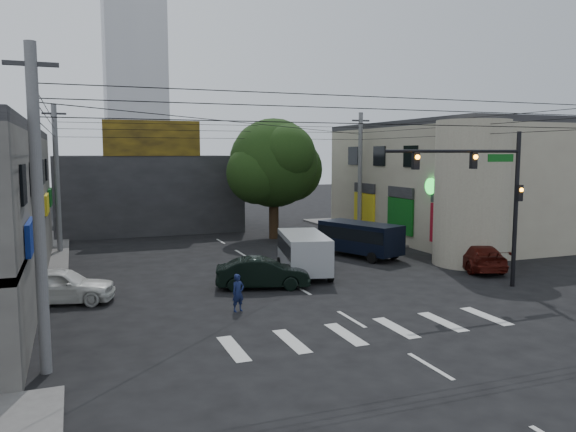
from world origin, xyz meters
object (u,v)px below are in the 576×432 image
traffic_gantry (488,184)px  utility_pole_far_left (57,179)px  street_tree (274,163)px  white_compact (60,285)px  utility_pole_far_right (360,175)px  dark_sedan (263,273)px  navy_van (360,240)px  maroon_sedan (477,256)px  traffic_officer (238,293)px  silver_minivan (304,255)px  utility_pole_near_left (38,212)px

traffic_gantry → utility_pole_far_left: 25.00m
street_tree → white_compact: (-14.25, -13.61, -4.72)m
white_compact → traffic_gantry: bearing=-88.9°
utility_pole_far_right → street_tree: bearing=171.3°
dark_sedan → navy_van: (7.90, 5.28, 0.33)m
maroon_sedan → navy_van: (-4.16, 5.37, 0.34)m
street_tree → maroon_sedan: (6.50, -14.24, -4.78)m
traffic_gantry → utility_pole_far_left: size_ratio=0.78×
maroon_sedan → utility_pole_far_left: bearing=-13.9°
traffic_gantry → navy_van: size_ratio=1.30×
street_tree → utility_pole_far_left: size_ratio=0.95×
traffic_officer → utility_pole_far_right: bearing=31.1°
maroon_sedan → silver_minivan: (-9.23, 1.98, 0.36)m
utility_pole_near_left → utility_pole_far_left: (0.00, 20.50, 0.00)m
maroon_sedan → navy_van: 6.80m
dark_sedan → traffic_gantry: bearing=-96.7°
dark_sedan → utility_pole_far_right: bearing=-26.9°
street_tree → utility_pole_far_left: utility_pole_far_left is taller
navy_van → utility_pole_far_left: bearing=44.0°
utility_pole_far_right → navy_van: utility_pole_far_right is taller
utility_pole_far_left → navy_van: bearing=-25.0°
street_tree → silver_minivan: size_ratio=1.65×
street_tree → traffic_officer: street_tree is taller
utility_pole_near_left → traffic_officer: (6.82, 4.06, -3.85)m
dark_sedan → silver_minivan: bearing=-40.8°
traffic_gantry → utility_pole_near_left: utility_pole_near_left is taller
utility_pole_far_left → street_tree: bearing=3.9°
maroon_sedan → utility_pole_near_left: bearing=37.4°
dark_sedan → maroon_sedan: bearing=-74.8°
utility_pole_far_left → dark_sedan: (8.94, -13.15, -3.89)m
dark_sedan → street_tree: bearing=-5.8°
traffic_gantry → silver_minivan: size_ratio=1.37×
silver_minivan → navy_van: (5.07, 3.40, -0.02)m
traffic_gantry → white_compact: 19.04m
dark_sedan → silver_minivan: (2.84, 1.88, 0.35)m
maroon_sedan → utility_pole_far_right: bearing=-71.7°
street_tree → utility_pole_far_right: bearing=-8.7°
traffic_gantry → maroon_sedan: size_ratio=1.39×
utility_pole_far_left → navy_van: 18.92m
dark_sedan → maroon_sedan: size_ratio=0.88×
navy_van → traffic_officer: size_ratio=3.70×
street_tree → utility_pole_far_left: (-14.50, -1.00, -0.87)m
utility_pole_near_left → street_tree: bearing=56.0°
traffic_gantry → street_tree: bearing=102.0°
utility_pole_far_right → navy_van: 9.59m
traffic_gantry → utility_pole_far_right: 17.21m
silver_minivan → traffic_officer: silver_minivan is taller
traffic_gantry → white_compact: size_ratio=1.53×
silver_minivan → navy_van: bearing=-43.4°
street_tree → utility_pole_near_left: bearing=-124.0°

